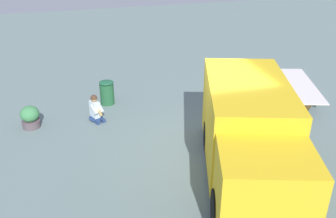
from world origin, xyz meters
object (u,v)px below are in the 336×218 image
(food_truck, at_px, (249,139))
(planter_flowering_near, at_px, (30,117))
(planter_flowering_side, at_px, (258,76))
(trash_bin, at_px, (107,92))
(person_customer, at_px, (95,110))
(plaza_bench, at_px, (308,102))

(food_truck, relative_size, planter_flowering_near, 7.62)
(planter_flowering_side, distance_m, trash_bin, 6.00)
(planter_flowering_near, bearing_deg, person_customer, -1.62)
(food_truck, xyz_separation_m, trash_bin, (-2.95, 5.33, -0.70))
(planter_flowering_near, bearing_deg, food_truck, -37.33)
(food_truck, height_order, planter_flowering_side, food_truck)
(planter_flowering_side, xyz_separation_m, plaza_bench, (0.63, -2.56, -0.04))
(person_customer, height_order, trash_bin, person_customer)
(food_truck, distance_m, plaza_bench, 4.73)
(food_truck, height_order, person_customer, food_truck)
(plaza_bench, height_order, trash_bin, trash_bin)
(food_truck, bearing_deg, trash_bin, 118.90)
(planter_flowering_near, height_order, plaza_bench, planter_flowering_near)
(food_truck, bearing_deg, planter_flowering_near, 142.67)
(person_customer, height_order, planter_flowering_side, person_customer)
(food_truck, distance_m, planter_flowering_side, 6.26)
(food_truck, height_order, planter_flowering_near, food_truck)
(food_truck, relative_size, plaza_bench, 4.16)
(planter_flowering_side, bearing_deg, planter_flowering_near, -172.08)
(food_truck, bearing_deg, person_customer, 129.81)
(person_customer, xyz_separation_m, planter_flowering_side, (6.52, 1.25, 0.04))
(planter_flowering_near, distance_m, planter_flowering_side, 8.67)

